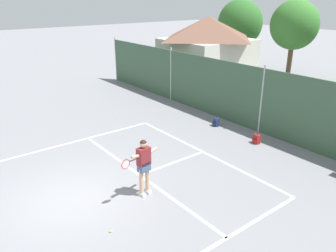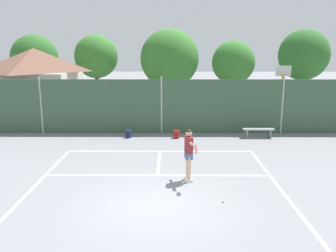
{
  "view_description": "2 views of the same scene",
  "coord_description": "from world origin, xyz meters",
  "px_view_note": "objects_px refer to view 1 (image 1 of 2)",
  "views": [
    {
      "loc": [
        8.65,
        -2.98,
        5.81
      ],
      "look_at": [
        -0.06,
        3.78,
        1.5
      ],
      "focal_mm": 35.63,
      "sensor_mm": 36.0,
      "label": 1
    },
    {
      "loc": [
        0.45,
        -9.52,
        4.54
      ],
      "look_at": [
        0.37,
        5.61,
        1.15
      ],
      "focal_mm": 37.23,
      "sensor_mm": 36.0,
      "label": 2
    }
  ],
  "objects_px": {
    "tennis_player": "(144,163)",
    "backpack_navy": "(216,122)",
    "tennis_ball": "(111,231)",
    "backpack_red": "(257,139)"
  },
  "relations": [
    {
      "from": "tennis_ball",
      "to": "backpack_navy",
      "type": "relative_size",
      "value": 0.14
    },
    {
      "from": "backpack_navy",
      "to": "backpack_red",
      "type": "distance_m",
      "value": 2.48
    },
    {
      "from": "tennis_ball",
      "to": "backpack_navy",
      "type": "height_order",
      "value": "backpack_navy"
    },
    {
      "from": "tennis_player",
      "to": "tennis_ball",
      "type": "distance_m",
      "value": 2.25
    },
    {
      "from": "tennis_player",
      "to": "backpack_navy",
      "type": "bearing_deg",
      "value": 114.93
    },
    {
      "from": "tennis_player",
      "to": "backpack_navy",
      "type": "distance_m",
      "value": 6.71
    },
    {
      "from": "tennis_ball",
      "to": "backpack_red",
      "type": "bearing_deg",
      "value": 99.6
    },
    {
      "from": "tennis_ball",
      "to": "backpack_red",
      "type": "height_order",
      "value": "backpack_red"
    },
    {
      "from": "tennis_player",
      "to": "backpack_navy",
      "type": "relative_size",
      "value": 4.01
    },
    {
      "from": "tennis_ball",
      "to": "backpack_navy",
      "type": "xyz_separation_m",
      "value": [
        -3.77,
        7.75,
        0.16
      ]
    }
  ]
}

